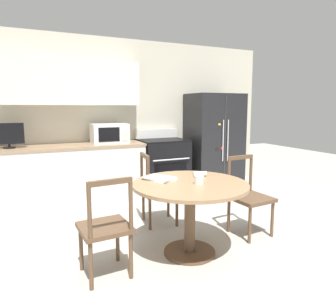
% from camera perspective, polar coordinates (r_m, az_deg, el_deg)
% --- Properties ---
extents(ground_plane, '(14.00, 14.00, 0.00)m').
position_cam_1_polar(ground_plane, '(3.21, 8.18, -19.74)').
color(ground_plane, '#B2ADA3').
extents(back_wall, '(5.20, 0.44, 2.60)m').
position_cam_1_polar(back_wall, '(5.14, -10.29, 7.28)').
color(back_wall, beige).
rests_on(back_wall, ground_plane).
extents(kitchen_counter, '(2.27, 0.64, 0.90)m').
position_cam_1_polar(kitchen_counter, '(4.82, -18.18, -4.98)').
color(kitchen_counter, silver).
rests_on(kitchen_counter, ground_plane).
extents(refrigerator, '(0.93, 0.72, 1.71)m').
position_cam_1_polar(refrigerator, '(5.56, 8.73, 1.17)').
color(refrigerator, black).
rests_on(refrigerator, ground_plane).
extents(oven_range, '(0.78, 0.68, 1.08)m').
position_cam_1_polar(oven_range, '(5.17, -0.98, -3.54)').
color(oven_range, black).
rests_on(oven_range, ground_plane).
extents(microwave, '(0.56, 0.39, 0.31)m').
position_cam_1_polar(microwave, '(4.83, -11.08, 2.56)').
color(microwave, white).
rests_on(microwave, kitchen_counter).
extents(countertop_tv, '(0.40, 0.16, 0.35)m').
position_cam_1_polar(countertop_tv, '(4.70, -28.10, 2.07)').
color(countertop_tv, black).
rests_on(countertop_tv, kitchen_counter).
extents(dining_table, '(1.14, 1.14, 0.73)m').
position_cam_1_polar(dining_table, '(3.02, 4.21, -9.58)').
color(dining_table, '#997551').
rests_on(dining_table, ground_plane).
extents(dining_chair_far, '(0.46, 0.46, 0.90)m').
position_cam_1_polar(dining_chair_far, '(3.81, -2.06, -8.17)').
color(dining_chair_far, brown).
rests_on(dining_chair_far, ground_plane).
extents(dining_chair_left, '(0.45, 0.45, 0.90)m').
position_cam_1_polar(dining_chair_left, '(2.72, -11.79, -14.91)').
color(dining_chair_left, brown).
rests_on(dining_chair_left, ground_plane).
extents(dining_chair_right, '(0.45, 0.45, 0.90)m').
position_cam_1_polar(dining_chair_right, '(3.63, 15.16, -9.23)').
color(dining_chair_right, brown).
rests_on(dining_chair_right, ground_plane).
extents(candle_glass, '(0.09, 0.09, 0.08)m').
position_cam_1_polar(candle_glass, '(2.94, 5.92, -6.34)').
color(candle_glass, silver).
rests_on(candle_glass, dining_table).
extents(folded_napkin, '(0.15, 0.08, 0.05)m').
position_cam_1_polar(folded_napkin, '(3.25, 6.09, -5.13)').
color(folded_napkin, silver).
rests_on(folded_napkin, dining_table).
extents(mail_stack, '(0.34, 0.37, 0.02)m').
position_cam_1_polar(mail_stack, '(3.09, -1.65, -6.01)').
color(mail_stack, white).
rests_on(mail_stack, dining_table).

